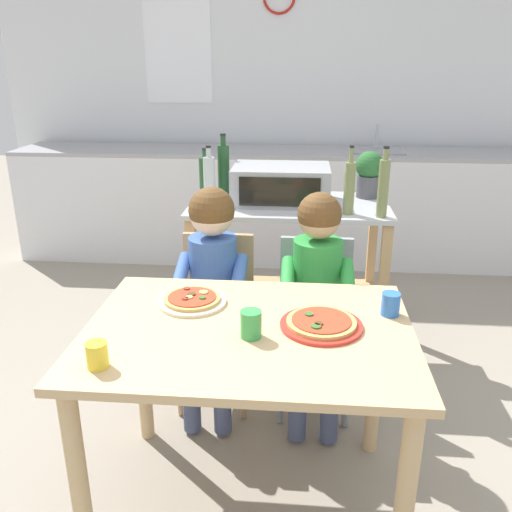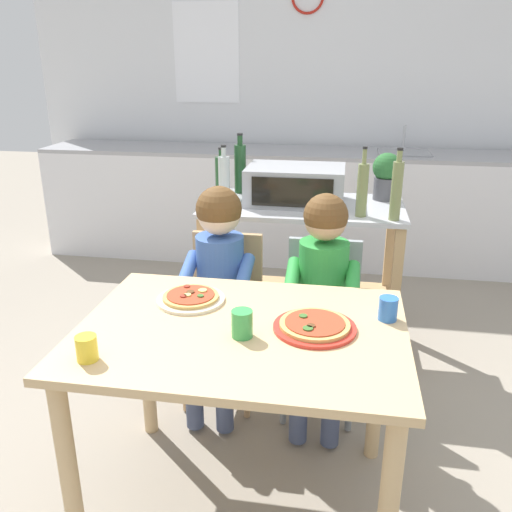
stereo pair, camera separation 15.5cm
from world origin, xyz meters
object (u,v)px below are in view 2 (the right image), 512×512
at_px(bottle_dark_olive_oil, 397,189).
at_px(pizza_plate_cream, 191,298).
at_px(potted_herb_plant, 386,175).
at_px(bottle_tall_green_wine, 240,168).
at_px(dining_chair_left, 224,305).
at_px(drinking_cup_blue, 388,309).
at_px(bottle_squat_spirits, 362,189).
at_px(bottle_clear_vinegar, 224,178).
at_px(child_in_green_shirt, 322,285).
at_px(drinking_cup_green, 242,324).
at_px(pizza_plate_red_rimmed, 315,326).
at_px(bottle_brown_beer, 222,176).
at_px(kitchen_island_cart, 302,253).
at_px(toaster_oven, 295,185).
at_px(child_in_blue_striped_shirt, 218,272).
at_px(dining_table, 242,358).
at_px(dining_chair_right, 322,314).
at_px(drinking_cup_yellow, 87,348).

xyz_separation_m(bottle_dark_olive_oil, pizza_plate_cream, (-0.79, -0.85, -0.25)).
bearing_deg(potted_herb_plant, bottle_tall_green_wine, 177.98).
height_order(dining_chair_left, drinking_cup_blue, drinking_cup_blue).
xyz_separation_m(bottle_squat_spirits, bottle_clear_vinegar, (-0.75, 0.20, -0.01)).
bearing_deg(dining_chair_left, bottle_tall_green_wine, 94.76).
relative_size(bottle_dark_olive_oil, child_in_green_shirt, 0.33).
relative_size(dining_chair_left, drinking_cup_green, 8.75).
relative_size(dining_chair_left, pizza_plate_red_rimmed, 2.88).
distance_m(bottle_brown_beer, dining_chair_left, 0.84).
relative_size(kitchen_island_cart, pizza_plate_cream, 4.25).
relative_size(kitchen_island_cart, bottle_squat_spirits, 3.11).
bearing_deg(drinking_cup_blue, pizza_plate_red_rimmed, -154.97).
bearing_deg(bottle_clear_vinegar, drinking_cup_blue, -53.34).
relative_size(potted_herb_plant, pizza_plate_red_rimmed, 0.93).
bearing_deg(potted_herb_plant, pizza_plate_red_rimmed, -101.91).
bearing_deg(toaster_oven, drinking_cup_green, -91.62).
height_order(child_in_blue_striped_shirt, drinking_cup_blue, child_in_blue_striped_shirt).
bearing_deg(bottle_clear_vinegar, dining_table, -74.90).
bearing_deg(pizza_plate_red_rimmed, child_in_blue_striped_shirt, 129.53).
bearing_deg(dining_chair_right, bottle_dark_olive_oil, 45.69).
relative_size(child_in_blue_striped_shirt, child_in_green_shirt, 1.01).
xyz_separation_m(dining_chair_left, pizza_plate_cream, (0.00, -0.54, 0.29)).
xyz_separation_m(toaster_oven, drinking_cup_yellow, (-0.47, -1.56, -0.17)).
height_order(pizza_plate_red_rimmed, drinking_cup_green, drinking_cup_green).
bearing_deg(child_in_blue_striped_shirt, toaster_oven, 67.54).
distance_m(potted_herb_plant, pizza_plate_cream, 1.50).
xyz_separation_m(bottle_squat_spirits, potted_herb_plant, (0.14, 0.37, 0.00)).
bearing_deg(bottle_brown_beer, kitchen_island_cart, -13.42).
relative_size(bottle_squat_spirits, drinking_cup_blue, 4.20).
relative_size(pizza_plate_cream, drinking_cup_yellow, 3.20).
relative_size(dining_table, pizza_plate_red_rimmed, 3.96).
height_order(kitchen_island_cart, bottle_squat_spirits, bottle_squat_spirits).
bearing_deg(dining_chair_right, kitchen_island_cart, 104.54).
relative_size(bottle_dark_olive_oil, pizza_plate_red_rimmed, 1.25).
xyz_separation_m(toaster_oven, drinking_cup_blue, (0.44, -1.14, -0.17)).
relative_size(bottle_squat_spirits, child_in_green_shirt, 0.33).
distance_m(bottle_tall_green_wine, potted_herb_plant, 0.83).
height_order(dining_table, dining_chair_right, dining_chair_right).
xyz_separation_m(bottle_squat_spirits, bottle_dark_olive_oil, (0.16, -0.04, 0.01)).
bearing_deg(child_in_blue_striped_shirt, bottle_dark_olive_oil, 28.04).
xyz_separation_m(kitchen_island_cart, pizza_plate_red_rimmed, (0.14, -1.23, 0.19)).
relative_size(dining_chair_right, child_in_green_shirt, 0.77).
bearing_deg(child_in_blue_striped_shirt, bottle_tall_green_wine, 94.13).
relative_size(kitchen_island_cart, child_in_green_shirt, 1.03).
bearing_deg(bottle_clear_vinegar, potted_herb_plant, 11.11).
bearing_deg(bottle_clear_vinegar, drinking_cup_green, -74.96).
bearing_deg(child_in_green_shirt, drinking_cup_green, -109.89).
relative_size(bottle_squat_spirits, bottle_dark_olive_oil, 0.99).
distance_m(bottle_clear_vinegar, pizza_plate_red_rimmed, 1.38).
distance_m(bottle_clear_vinegar, potted_herb_plant, 0.90).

